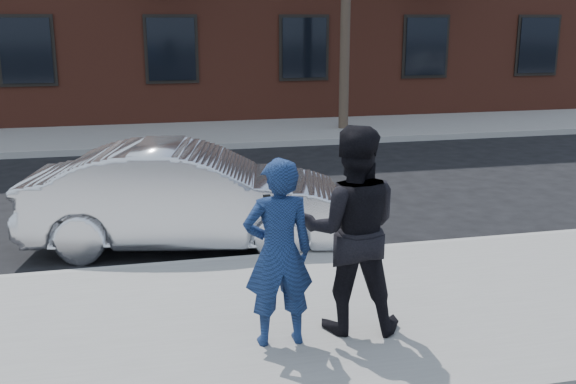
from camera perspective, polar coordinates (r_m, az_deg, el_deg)
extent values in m
plane|color=black|center=(7.08, -2.95, -10.93)|extent=(100.00, 100.00, 0.00)
cube|color=gray|center=(6.83, -2.57, -11.24)|extent=(50.00, 3.50, 0.15)
cube|color=#999691|center=(8.47, -4.86, -6.05)|extent=(50.00, 0.10, 0.15)
cube|color=gray|center=(17.83, -9.51, 4.75)|extent=(50.00, 3.50, 0.15)
cube|color=#999691|center=(16.07, -9.06, 3.70)|extent=(50.00, 0.10, 0.15)
cube|color=black|center=(19.90, 1.39, 12.10)|extent=(1.30, 0.06, 1.70)
cube|color=black|center=(23.02, 20.41, 11.55)|extent=(1.30, 0.06, 1.70)
cylinder|color=#3D2C24|center=(18.21, 4.83, 11.98)|extent=(0.26, 0.26, 4.20)
imported|color=silver|center=(9.17, -8.50, -0.39)|extent=(4.50, 2.31, 1.41)
imported|color=navy|center=(6.01, -0.81, -5.17)|extent=(0.63, 0.42, 1.73)
cube|color=black|center=(6.08, -1.73, -0.71)|extent=(0.07, 0.13, 0.08)
imported|color=black|center=(6.29, 5.40, -3.21)|extent=(1.11, 0.95, 1.97)
cube|color=black|center=(6.44, 3.95, -2.42)|extent=(0.08, 0.14, 0.06)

